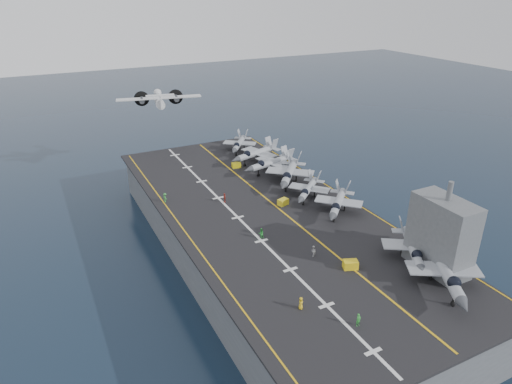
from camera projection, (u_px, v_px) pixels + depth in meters
name	position (u px, v px, depth m)	size (l,w,h in m)	color
ground	(265.00, 255.00, 95.59)	(500.00, 500.00, 0.00)	#142135
hull	(265.00, 235.00, 93.51)	(36.00, 90.00, 10.00)	#56595E
flight_deck	(265.00, 212.00, 91.36)	(38.00, 92.00, 0.40)	black
foul_line	(278.00, 208.00, 92.50)	(0.35, 90.00, 0.02)	gold
landing_centerline	(238.00, 217.00, 88.80)	(0.50, 90.00, 0.02)	silver
deck_edge_port	(184.00, 230.00, 84.29)	(0.25, 90.00, 0.02)	gold
deck_edge_stbd	(340.00, 194.00, 98.86)	(0.25, 90.00, 0.02)	gold
island_superstructure	(443.00, 227.00, 69.96)	(5.00, 10.00, 15.00)	#56595E
fighter_jet_0	(446.00, 271.00, 67.36)	(17.50, 19.40, 5.61)	gray
fighter_jet_1	(413.00, 247.00, 74.25)	(15.72, 17.08, 4.94)	#8C969D
fighter_jet_3	(338.00, 202.00, 89.57)	(16.50, 16.44, 4.85)	#9299A2
fighter_jet_4	(308.00, 188.00, 96.00)	(15.31, 14.97, 4.47)	#929AA2
fighter_jet_5	(289.00, 172.00, 102.84)	(18.69, 19.31, 5.62)	#8D939B
fighter_jet_6	(271.00, 162.00, 109.32)	(16.57, 12.93, 5.11)	gray
fighter_jet_7	(257.00, 152.00, 115.52)	(17.27, 13.99, 5.20)	#9EA9B0
fighter_jet_8	(239.00, 143.00, 123.25)	(15.04, 15.90, 4.60)	gray
tow_cart_a	(350.00, 265.00, 72.65)	(2.68, 2.23, 1.37)	yellow
tow_cart_b	(283.00, 202.00, 93.67)	(2.44, 1.95, 1.28)	gold
tow_cart_c	(236.00, 165.00, 112.80)	(2.26, 1.63, 1.26)	gold
crew_0	(301.00, 303.00, 63.45)	(1.31, 1.34, 1.88)	gold
crew_2	(261.00, 233.00, 81.20)	(1.30, 0.98, 1.96)	green
crew_3	(165.00, 197.00, 94.84)	(1.03, 1.32, 1.96)	#308E37
crew_4	(225.00, 198.00, 94.60)	(1.00, 1.34, 2.05)	#AE3124
crew_6	(358.00, 320.00, 60.28)	(1.20, 0.84, 1.90)	green
crew_7	(313.00, 251.00, 75.90)	(1.36, 1.24, 1.89)	silver
transport_plane	(160.00, 103.00, 126.54)	(25.88, 20.30, 5.45)	#B9BCBE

